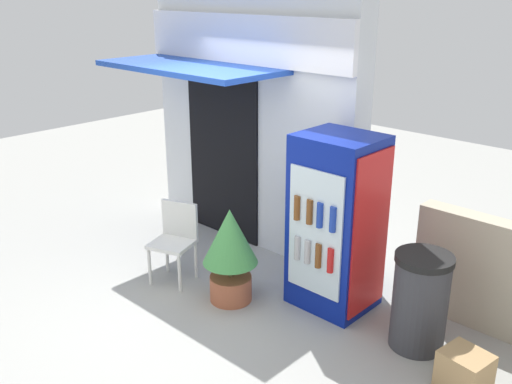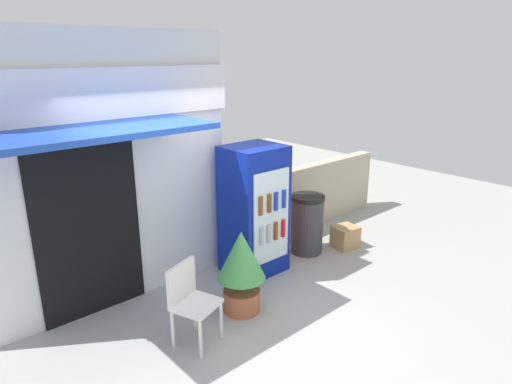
{
  "view_description": "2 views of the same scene",
  "coord_description": "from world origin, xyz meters",
  "px_view_note": "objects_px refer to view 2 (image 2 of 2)",
  "views": [
    {
      "loc": [
        3.96,
        -3.33,
        3.06
      ],
      "look_at": [
        0.46,
        0.4,
        1.2
      ],
      "focal_mm": 39.98,
      "sensor_mm": 36.0,
      "label": 1
    },
    {
      "loc": [
        -2.71,
        -3.28,
        2.91
      ],
      "look_at": [
        0.66,
        0.46,
        1.32
      ],
      "focal_mm": 31.28,
      "sensor_mm": 36.0,
      "label": 2
    }
  ],
  "objects_px": {
    "drink_cooler": "(255,210)",
    "plastic_chair": "(190,297)",
    "potted_plant_near_shop": "(241,265)",
    "trash_bin": "(307,224)",
    "cardboard_box": "(345,237)"
  },
  "relations": [
    {
      "from": "drink_cooler",
      "to": "plastic_chair",
      "type": "height_order",
      "value": "drink_cooler"
    },
    {
      "from": "trash_bin",
      "to": "cardboard_box",
      "type": "height_order",
      "value": "trash_bin"
    },
    {
      "from": "drink_cooler",
      "to": "cardboard_box",
      "type": "distance_m",
      "value": 1.75
    },
    {
      "from": "potted_plant_near_shop",
      "to": "cardboard_box",
      "type": "relative_size",
      "value": 2.81
    },
    {
      "from": "potted_plant_near_shop",
      "to": "cardboard_box",
      "type": "bearing_deg",
      "value": 7.07
    },
    {
      "from": "potted_plant_near_shop",
      "to": "cardboard_box",
      "type": "xyz_separation_m",
      "value": [
        2.35,
        0.29,
        -0.42
      ]
    },
    {
      "from": "drink_cooler",
      "to": "plastic_chair",
      "type": "distance_m",
      "value": 1.77
    },
    {
      "from": "drink_cooler",
      "to": "plastic_chair",
      "type": "xyz_separation_m",
      "value": [
        -1.56,
        -0.75,
        -0.37
      ]
    },
    {
      "from": "plastic_chair",
      "to": "potted_plant_near_shop",
      "type": "bearing_deg",
      "value": 6.28
    },
    {
      "from": "trash_bin",
      "to": "potted_plant_near_shop",
      "type": "bearing_deg",
      "value": -161.81
    },
    {
      "from": "plastic_chair",
      "to": "drink_cooler",
      "type": "bearing_deg",
      "value": 25.74
    },
    {
      "from": "cardboard_box",
      "to": "drink_cooler",
      "type": "bearing_deg",
      "value": 166.31
    },
    {
      "from": "plastic_chair",
      "to": "potted_plant_near_shop",
      "type": "distance_m",
      "value": 0.77
    },
    {
      "from": "plastic_chair",
      "to": "cardboard_box",
      "type": "height_order",
      "value": "plastic_chair"
    },
    {
      "from": "plastic_chair",
      "to": "trash_bin",
      "type": "bearing_deg",
      "value": 14.74
    }
  ]
}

